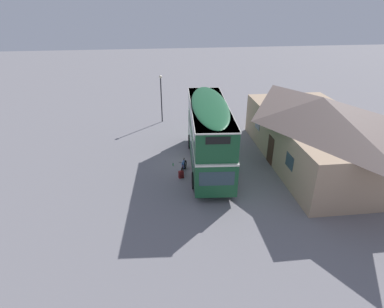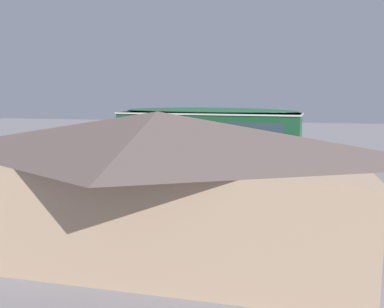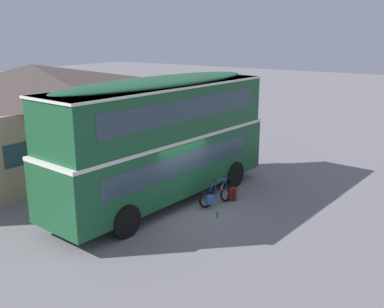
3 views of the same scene
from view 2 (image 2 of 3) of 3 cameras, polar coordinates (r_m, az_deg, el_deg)
The scene contains 6 objects.
ground_plane at distance 23.33m, azimuth 3.63°, elevation -5.23°, with size 120.00×120.00×0.00m, color slate.
double_decker_bus at distance 21.83m, azimuth 2.23°, elevation 0.90°, with size 10.12×3.32×4.79m.
touring_bicycle at distance 24.20m, azimuth 1.22°, elevation -3.81°, with size 1.64×0.67×1.03m.
backpack_on_ground at distance 24.63m, azimuth -0.45°, elevation -3.80°, with size 0.34×0.38×0.56m.
water_bottle_green_metal at distance 24.73m, azimuth 3.83°, elevation -4.20°, with size 0.08×0.08×0.22m.
pub_building at distance 14.32m, azimuth -4.78°, elevation -3.67°, with size 13.88×7.31×4.90m.
Camera 2 is at (-3.62, 22.38, 5.48)m, focal length 37.95 mm.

